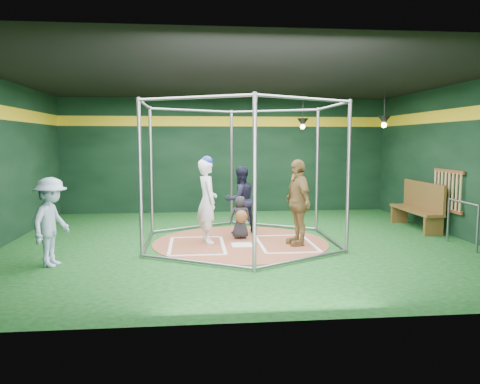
{
  "coord_description": "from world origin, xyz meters",
  "views": [
    {
      "loc": [
        -1.02,
        -9.95,
        2.21
      ],
      "look_at": [
        0.0,
        0.1,
        1.1
      ],
      "focal_mm": 35.0,
      "sensor_mm": 36.0,
      "label": 1
    }
  ],
  "objects": [
    {
      "name": "batting_cage",
      "position": [
        -0.0,
        -0.0,
        1.5
      ],
      "size": [
        4.05,
        4.67,
        3.0
      ],
      "color": "gray",
      "rests_on": "ground"
    },
    {
      "name": "batter_figure",
      "position": [
        -0.72,
        0.05,
        0.94
      ],
      "size": [
        0.57,
        0.74,
        1.88
      ],
      "color": "white",
      "rests_on": "clay_disc"
    },
    {
      "name": "batter_box_right",
      "position": [
        0.95,
        -0.25,
        0.02
      ],
      "size": [
        1.17,
        1.77,
        0.01
      ],
      "color": "white",
      "rests_on": "clay_disc"
    },
    {
      "name": "bat_rack",
      "position": [
        4.93,
        0.4,
        1.05
      ],
      "size": [
        0.07,
        1.25,
        0.98
      ],
      "color": "brown",
      "rests_on": "room_shell"
    },
    {
      "name": "bystander_blue",
      "position": [
        -3.51,
        -1.55,
        0.79
      ],
      "size": [
        0.8,
        1.12,
        1.57
      ],
      "primitive_type": "imported",
      "rotation": [
        0.0,
        0.0,
        1.34
      ],
      "color": "#9DB7D0",
      "rests_on": "ground"
    },
    {
      "name": "pendant_lamp_far",
      "position": [
        4.0,
        2.0,
        2.74
      ],
      "size": [
        0.34,
        0.34,
        0.9
      ],
      "color": "black",
      "rests_on": "room_shell"
    },
    {
      "name": "umpire",
      "position": [
        0.1,
        0.99,
        0.81
      ],
      "size": [
        0.95,
        0.86,
        1.6
      ],
      "primitive_type": "imported",
      "rotation": [
        0.0,
        0.0,
        3.54
      ],
      "color": "black",
      "rests_on": "clay_disc"
    },
    {
      "name": "room_shell",
      "position": [
        0.0,
        0.01,
        1.75
      ],
      "size": [
        10.1,
        9.1,
        3.53
      ],
      "color": "#0D3A11",
      "rests_on": "ground"
    },
    {
      "name": "clay_disc",
      "position": [
        0.0,
        0.0,
        0.01
      ],
      "size": [
        3.8,
        3.8,
        0.01
      ],
      "primitive_type": "cylinder",
      "color": "brown",
      "rests_on": "ground"
    },
    {
      "name": "dugout_bench",
      "position": [
        4.64,
        1.17,
        0.6
      ],
      "size": [
        0.47,
        2.03,
        1.18
      ],
      "color": "brown",
      "rests_on": "ground"
    },
    {
      "name": "pendant_lamp_near",
      "position": [
        2.2,
        3.6,
        2.74
      ],
      "size": [
        0.34,
        0.34,
        0.9
      ],
      "color": "black",
      "rests_on": "room_shell"
    },
    {
      "name": "catcher_figure",
      "position": [
        0.04,
        0.38,
        0.5
      ],
      "size": [
        0.48,
        0.55,
        0.97
      ],
      "color": "black",
      "rests_on": "clay_disc"
    },
    {
      "name": "steel_railing",
      "position": [
        4.55,
        -0.88,
        0.65
      ],
      "size": [
        0.05,
        1.12,
        0.97
      ],
      "color": "slate",
      "rests_on": "ground"
    },
    {
      "name": "visitor_leopard",
      "position": [
        1.18,
        -0.34,
        0.92
      ],
      "size": [
        0.63,
        1.12,
        1.81
      ],
      "primitive_type": "imported",
      "rotation": [
        0.0,
        0.0,
        -1.39
      ],
      "color": "#A38345",
      "rests_on": "clay_disc"
    },
    {
      "name": "batter_box_left",
      "position": [
        -0.95,
        -0.25,
        0.02
      ],
      "size": [
        1.17,
        1.77,
        0.01
      ],
      "color": "white",
      "rests_on": "clay_disc"
    },
    {
      "name": "home_plate",
      "position": [
        0.0,
        -0.3,
        0.02
      ],
      "size": [
        0.43,
        0.43,
        0.01
      ],
      "primitive_type": "cube",
      "color": "white",
      "rests_on": "clay_disc"
    }
  ]
}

